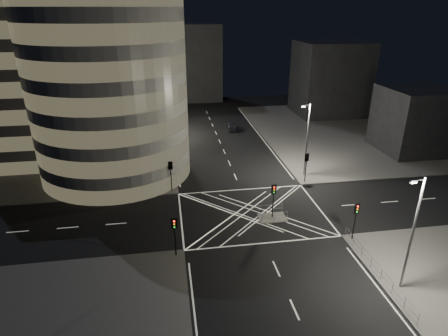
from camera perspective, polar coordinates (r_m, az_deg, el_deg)
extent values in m
plane|color=black|center=(42.99, 4.22, -6.85)|extent=(120.00, 120.00, 0.00)
cube|color=#54514F|center=(69.66, -25.28, 3.04)|extent=(42.00, 42.00, 0.15)
cube|color=#54514F|center=(76.68, 21.19, 5.42)|extent=(42.00, 42.00, 0.15)
cube|color=slate|center=(42.17, 7.35, -7.53)|extent=(3.00, 2.00, 0.15)
cylinder|color=gray|center=(51.42, -17.18, 12.32)|extent=(20.00, 20.00, 25.00)
cube|color=gray|center=(63.17, -25.27, 13.05)|extent=(20.00, 18.00, 25.00)
cube|color=gray|center=(79.92, -18.95, 14.60)|extent=(24.00, 16.00, 22.00)
cube|color=black|center=(84.89, 15.87, 13.00)|extent=(14.00, 12.00, 15.00)
cube|color=black|center=(67.06, 27.04, 6.58)|extent=(10.00, 10.00, 10.00)
cube|color=black|center=(95.10, -6.15, 15.56)|extent=(18.00, 8.00, 18.00)
cylinder|color=black|center=(49.31, -10.08, -0.76)|extent=(0.32, 0.32, 3.19)
ellipsoid|color=black|center=(48.27, -10.31, 2.25)|extent=(4.29, 4.29, 4.93)
cylinder|color=black|center=(54.86, -10.04, 1.75)|extent=(0.32, 0.32, 3.17)
ellipsoid|color=black|center=(53.94, -10.24, 4.42)|extent=(4.08, 4.08, 4.70)
cylinder|color=black|center=(60.44, -10.02, 3.96)|extent=(0.32, 0.32, 3.52)
ellipsoid|color=black|center=(59.59, -10.21, 6.50)|extent=(3.77, 3.77, 4.34)
cylinder|color=black|center=(66.18, -9.99, 5.53)|extent=(0.32, 0.32, 3.22)
ellipsoid|color=black|center=(65.31, -10.18, 8.17)|extent=(5.65, 5.65, 6.50)
cylinder|color=black|center=(71.91, -9.97, 7.01)|extent=(0.32, 0.32, 3.36)
ellipsoid|color=black|center=(71.23, -10.12, 9.07)|extent=(3.56, 3.56, 4.09)
cylinder|color=black|center=(47.32, -8.04, -1.82)|extent=(0.12, 0.12, 3.00)
cube|color=black|center=(46.53, -8.17, 0.36)|extent=(0.28, 0.22, 0.90)
cube|color=black|center=(46.53, -8.17, 0.36)|extent=(0.55, 0.04, 1.10)
cylinder|color=black|center=(35.44, -7.43, -11.07)|extent=(0.12, 0.12, 3.00)
cube|color=black|center=(34.38, -7.60, -8.38)|extent=(0.28, 0.22, 0.90)
cube|color=black|center=(34.38, -7.60, -8.38)|extent=(0.55, 0.04, 1.10)
cylinder|color=black|center=(50.51, 12.32, -0.48)|extent=(0.12, 0.12, 3.00)
cube|color=black|center=(49.77, 12.51, 1.58)|extent=(0.28, 0.22, 0.90)
cube|color=black|center=(49.77, 12.51, 1.58)|extent=(0.55, 0.04, 1.10)
cylinder|color=black|center=(39.59, 19.20, -8.31)|extent=(0.12, 0.12, 3.00)
cube|color=black|center=(38.65, 19.58, -5.84)|extent=(0.28, 0.22, 0.90)
cube|color=black|center=(38.65, 19.58, -5.84)|extent=(0.55, 0.04, 1.10)
cylinder|color=black|center=(41.39, 7.46, -5.65)|extent=(0.12, 0.12, 3.00)
cube|color=black|center=(40.49, 7.60, -3.23)|extent=(0.28, 0.22, 0.90)
cube|color=black|center=(40.49, 7.60, -3.23)|extent=(0.55, 0.04, 1.10)
cylinder|color=slate|center=(50.86, -9.20, 4.17)|extent=(0.20, 0.20, 10.00)
cylinder|color=slate|center=(49.50, -9.03, 9.52)|extent=(0.90, 0.10, 0.10)
cube|color=slate|center=(49.53, -8.50, 9.44)|extent=(0.50, 0.25, 0.18)
cube|color=white|center=(49.55, -8.49, 9.31)|extent=(0.42, 0.20, 0.05)
cylinder|color=slate|center=(68.14, -9.33, 9.05)|extent=(0.20, 0.20, 10.00)
cylinder|color=slate|center=(67.14, -9.20, 13.09)|extent=(0.90, 0.10, 0.10)
cube|color=slate|center=(67.16, -8.81, 13.03)|extent=(0.50, 0.25, 0.18)
cube|color=white|center=(67.18, -8.80, 12.94)|extent=(0.42, 0.20, 0.05)
cylinder|color=slate|center=(51.41, 12.53, 4.12)|extent=(0.20, 0.20, 10.00)
cylinder|color=slate|center=(49.91, 12.53, 9.37)|extent=(0.90, 0.10, 0.10)
cube|color=slate|center=(49.78, 12.03, 9.25)|extent=(0.50, 0.25, 0.18)
cube|color=white|center=(49.80, 12.02, 9.13)|extent=(0.42, 0.20, 0.05)
cylinder|color=slate|center=(33.09, 26.73, -9.17)|extent=(0.20, 0.20, 10.00)
cylinder|color=slate|center=(30.72, 27.65, -1.58)|extent=(0.90, 0.10, 0.10)
cube|color=slate|center=(30.50, 26.93, -1.81)|extent=(0.50, 0.25, 0.18)
cube|color=white|center=(30.54, 26.90, -2.00)|extent=(0.42, 0.20, 0.05)
cube|color=slate|center=(36.10, 22.17, -13.97)|extent=(0.06, 11.70, 1.10)
cube|color=slate|center=(41.11, 7.73, -7.41)|extent=(2.80, 0.06, 1.10)
cube|color=slate|center=(42.60, 7.06, -6.19)|extent=(2.80, 0.06, 1.10)
imported|color=black|center=(71.76, 1.12, 6.38)|extent=(1.73, 4.30, 1.39)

